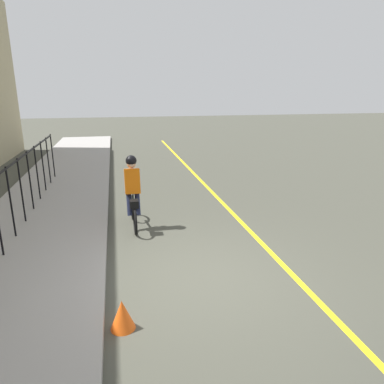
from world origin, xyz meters
TOP-DOWN VIEW (x-y plane):
  - ground_plane at (0.00, 0.00)m, footprint 80.00×80.00m
  - lane_line_centre at (0.00, -1.60)m, footprint 36.00×0.12m
  - sidewalk at (0.00, 3.40)m, footprint 40.00×3.20m
  - cyclist_lead at (2.75, 1.14)m, footprint 1.71×0.36m
  - traffic_cone_near at (-1.11, 1.53)m, footprint 0.36×0.36m

SIDE VIEW (x-z plane):
  - ground_plane at x=0.00m, z-range 0.00..0.00m
  - lane_line_centre at x=0.00m, z-range 0.00..0.01m
  - sidewalk at x=0.00m, z-range 0.00..0.15m
  - traffic_cone_near at x=-1.11m, z-range 0.00..0.45m
  - cyclist_lead at x=2.75m, z-range 0.00..1.82m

